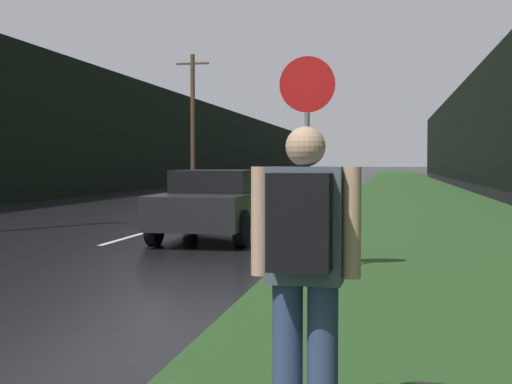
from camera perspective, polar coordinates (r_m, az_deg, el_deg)
grass_verge at (r=40.18m, az=12.43°, el=0.09°), size 6.00×240.00×0.02m
lane_stripe_c at (r=15.04m, az=-10.16°, el=-3.58°), size 0.12×3.00×0.01m
lane_stripe_d at (r=21.71m, az=-3.63°, el=-1.74°), size 0.12×3.00×0.01m
lane_stripe_e at (r=28.53m, az=-0.21°, el=-0.76°), size 0.12×3.00×0.01m
lane_stripe_f at (r=35.43m, az=1.89°, el=-0.16°), size 0.12×3.00×0.01m
treeline_far_side at (r=52.33m, az=-6.13°, el=4.07°), size 2.00×140.00×6.28m
treeline_near_side at (r=50.74m, az=18.90°, el=5.31°), size 2.00×140.00×8.58m
utility_pole_far at (r=39.03m, az=-5.08°, el=5.71°), size 1.80×0.24×7.43m
stop_sign at (r=9.69m, az=4.11°, el=4.31°), size 0.76×0.07×2.99m
hitchhiker_with_backpack at (r=3.89m, az=3.87°, el=-5.70°), size 0.61×0.42×1.74m
car_passing_near at (r=14.43m, az=-3.39°, el=-0.94°), size 1.87×4.02×1.40m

